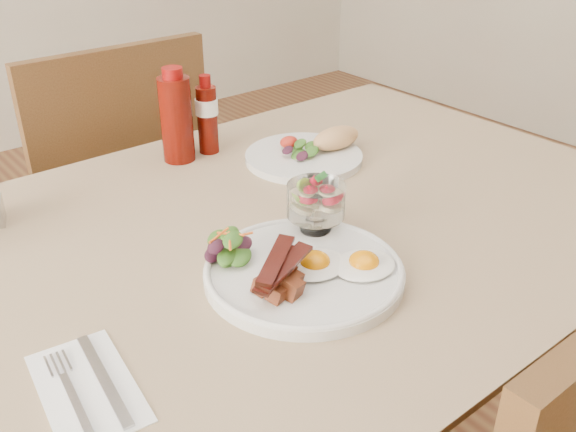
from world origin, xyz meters
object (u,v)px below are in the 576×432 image
(ketchup_bottle, at_px, (176,118))
(fruit_cup, at_px, (316,201))
(main_plate, at_px, (304,273))
(hot_sauce_bottle, at_px, (207,116))
(second_plate, at_px, (311,151))
(chair_far, at_px, (113,202))
(table, at_px, (277,271))

(ketchup_bottle, bearing_deg, fruit_cup, -89.03)
(main_plate, distance_m, hot_sauce_bottle, 0.49)
(fruit_cup, xyz_separation_m, hot_sauce_bottle, (0.06, 0.39, 0.01))
(main_plate, bearing_deg, ketchup_bottle, 80.72)
(fruit_cup, distance_m, second_plate, 0.31)
(fruit_cup, bearing_deg, second_plate, 50.27)
(chair_far, height_order, fruit_cup, chair_far)
(chair_far, bearing_deg, main_plate, -94.41)
(table, distance_m, second_plate, 0.29)
(fruit_cup, xyz_separation_m, ketchup_bottle, (-0.01, 0.40, 0.02))
(hot_sauce_bottle, bearing_deg, fruit_cup, -98.61)
(table, distance_m, hot_sauce_bottle, 0.37)
(chair_far, distance_m, main_plate, 0.84)
(second_plate, distance_m, hot_sauce_bottle, 0.22)
(chair_far, distance_m, second_plate, 0.59)
(ketchup_bottle, bearing_deg, hot_sauce_bottle, -3.24)
(table, height_order, second_plate, second_plate)
(main_plate, xyz_separation_m, second_plate, (0.28, 0.31, 0.01))
(chair_far, distance_m, ketchup_bottle, 0.46)
(table, distance_m, main_plate, 0.18)
(main_plate, xyz_separation_m, fruit_cup, (0.08, 0.07, 0.06))
(main_plate, xyz_separation_m, ketchup_bottle, (0.08, 0.47, 0.08))
(main_plate, height_order, hot_sauce_bottle, hot_sauce_bottle)
(table, height_order, ketchup_bottle, ketchup_bottle)
(table, distance_m, ketchup_bottle, 0.37)
(main_plate, bearing_deg, table, 66.17)
(chair_far, xyz_separation_m, fruit_cup, (0.02, -0.73, 0.29))
(table, xyz_separation_m, fruit_cup, (0.02, -0.07, 0.15))
(main_plate, relative_size, ketchup_bottle, 1.53)
(chair_far, xyz_separation_m, hot_sauce_bottle, (0.08, -0.34, 0.30))
(main_plate, distance_m, ketchup_bottle, 0.48)
(table, bearing_deg, chair_far, 90.00)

